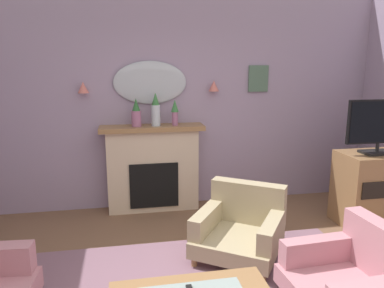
{
  "coord_description": "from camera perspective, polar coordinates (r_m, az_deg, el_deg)",
  "views": [
    {
      "loc": [
        -0.66,
        -2.38,
        1.96
      ],
      "look_at": [
        0.05,
        1.38,
        1.12
      ],
      "focal_mm": 34.61,
      "sensor_mm": 36.0,
      "label": 1
    }
  ],
  "objects": [
    {
      "name": "wall_mirror",
      "position": [
        4.96,
        -6.47,
        9.38
      ],
      "size": [
        0.96,
        0.06,
        0.56
      ],
      "primitive_type": "ellipsoid",
      "color": "#B2BCC6"
    },
    {
      "name": "tv_flatscreen",
      "position": [
        4.89,
        26.97,
        2.6
      ],
      "size": [
        0.84,
        0.24,
        0.65
      ],
      "color": "black",
      "rests_on": "tv_cabinet"
    },
    {
      "name": "armchair_by_coffee_table",
      "position": [
        3.38,
        23.71,
        -18.13
      ],
      "size": [
        0.87,
        0.86,
        0.71
      ],
      "color": "#B77A84",
      "rests_on": "ground"
    },
    {
      "name": "fireplace",
      "position": [
        5.01,
        -6.03,
        -3.83
      ],
      "size": [
        1.36,
        0.36,
        1.16
      ],
      "color": "beige",
      "rests_on": "ground"
    },
    {
      "name": "framed_picture",
      "position": [
        5.29,
        10.18,
        9.89
      ],
      "size": [
        0.28,
        0.03,
        0.36
      ],
      "primitive_type": "cube",
      "color": "#4C6B56"
    },
    {
      "name": "wall_sconce_left",
      "position": [
        4.92,
        -16.43,
        8.36
      ],
      "size": [
        0.14,
        0.14,
        0.14
      ],
      "primitive_type": "cone",
      "color": "#D17066"
    },
    {
      "name": "mantel_vase_right",
      "position": [
        4.81,
        -8.58,
        4.59
      ],
      "size": [
        0.13,
        0.13,
        0.36
      ],
      "color": "#9E6084",
      "rests_on": "fireplace"
    },
    {
      "name": "tv_cabinet",
      "position": [
        5.08,
        25.95,
        -6.22
      ],
      "size": [
        0.8,
        0.57,
        0.9
      ],
      "color": "olive",
      "rests_on": "ground"
    },
    {
      "name": "mantel_vase_left",
      "position": [
        4.85,
        -2.66,
        5.08
      ],
      "size": [
        0.1,
        0.1,
        0.34
      ],
      "color": "#9E6084",
      "rests_on": "fireplace"
    },
    {
      "name": "wall_sconce_right",
      "position": [
        5.04,
        3.38,
        8.92
      ],
      "size": [
        0.14,
        0.14,
        0.14
      ],
      "primitive_type": "cone",
      "color": "#D17066"
    },
    {
      "name": "wall_back",
      "position": [
        5.08,
        -3.24,
        6.86
      ],
      "size": [
        6.73,
        0.1,
        2.95
      ],
      "primitive_type": "cube",
      "color": "#9E8CA8",
      "rests_on": "ground"
    },
    {
      "name": "armchair_beside_couch",
      "position": [
        3.96,
        7.57,
        -12.48
      ],
      "size": [
        1.12,
        1.13,
        0.71
      ],
      "color": "tan",
      "rests_on": "ground"
    },
    {
      "name": "mantel_vase_centre",
      "position": [
        4.82,
        -5.62,
        5.17
      ],
      "size": [
        0.12,
        0.12,
        0.43
      ],
      "color": "silver",
      "rests_on": "fireplace"
    }
  ]
}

